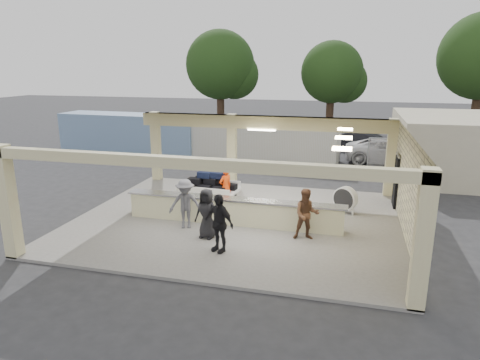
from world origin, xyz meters
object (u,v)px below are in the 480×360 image
(car_white_a, at_px, (391,151))
(luggage_cart, at_px, (209,186))
(passenger_a, at_px, (307,214))
(container_blue, at_px, (131,133))
(drum_fan, at_px, (345,199))
(passenger_b, at_px, (219,223))
(baggage_counter, at_px, (233,211))
(car_dark, at_px, (367,142))
(container_white, at_px, (246,139))
(passenger_c, at_px, (185,204))
(baggage_handler, at_px, (225,187))
(passenger_d, at_px, (207,213))

(car_white_a, bearing_deg, luggage_cart, 141.28)
(passenger_a, distance_m, container_blue, 18.59)
(drum_fan, relative_size, passenger_b, 0.57)
(baggage_counter, distance_m, passenger_a, 2.90)
(luggage_cart, distance_m, car_dark, 15.32)
(luggage_cart, bearing_deg, passenger_a, -29.53)
(drum_fan, bearing_deg, container_blue, 174.54)
(luggage_cart, bearing_deg, drum_fan, 5.69)
(passenger_b, height_order, container_white, container_white)
(drum_fan, bearing_deg, passenger_c, -122.16)
(car_white_a, bearing_deg, container_white, 94.24)
(passenger_b, xyz_separation_m, container_blue, (-10.88, 14.52, 0.25))
(passenger_b, bearing_deg, car_white_a, 90.80)
(car_white_a, height_order, container_blue, container_blue)
(drum_fan, xyz_separation_m, passenger_a, (-1.21, -3.07, 0.31))
(passenger_b, bearing_deg, baggage_handler, 127.11)
(passenger_b, bearing_deg, passenger_d, 150.63)
(passenger_b, relative_size, car_white_a, 0.36)
(baggage_handler, xyz_separation_m, car_dark, (5.92, 14.05, -0.23))
(baggage_handler, relative_size, passenger_b, 0.90)
(passenger_d, bearing_deg, car_white_a, 75.48)
(passenger_a, relative_size, container_white, 0.15)
(drum_fan, xyz_separation_m, passenger_c, (-5.50, -3.11, 0.33))
(baggage_counter, relative_size, car_dark, 1.92)
(passenger_a, height_order, container_blue, container_blue)
(drum_fan, bearing_deg, luggage_cart, -149.31)
(luggage_cart, xyz_separation_m, passenger_d, (1.14, -3.55, 0.11))
(baggage_handler, relative_size, passenger_c, 0.94)
(baggage_counter, relative_size, passenger_a, 4.68)
(passenger_c, height_order, car_dark, passenger_c)
(baggage_counter, xyz_separation_m, car_white_a, (6.46, 12.56, 0.16))
(drum_fan, xyz_separation_m, car_dark, (1.14, 13.52, 0.04))
(baggage_handler, height_order, car_white_a, baggage_handler)
(baggage_counter, relative_size, container_blue, 0.83)
(passenger_a, height_order, passenger_c, passenger_c)
(luggage_cart, relative_size, container_blue, 0.25)
(passenger_d, bearing_deg, baggage_counter, 83.37)
(passenger_a, height_order, container_white, container_white)
(luggage_cart, height_order, container_blue, container_blue)
(baggage_counter, xyz_separation_m, car_dark, (5.12, 15.81, 0.12))
(baggage_handler, xyz_separation_m, container_white, (-1.60, 9.97, 0.31))
(drum_fan, bearing_deg, passenger_a, -83.14)
(container_blue, bearing_deg, passenger_a, -41.21)
(drum_fan, relative_size, container_white, 0.09)
(drum_fan, height_order, passenger_d, passenger_d)
(luggage_cart, bearing_deg, car_white_a, 55.69)
(passenger_d, relative_size, car_white_a, 0.33)
(drum_fan, height_order, car_dark, car_dark)
(passenger_b, bearing_deg, container_white, 123.89)
(passenger_a, bearing_deg, baggage_counter, 151.93)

